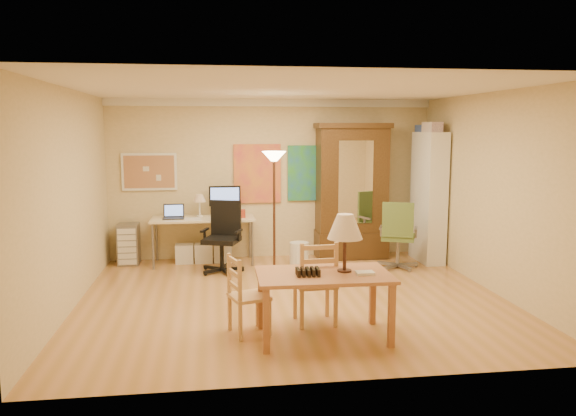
{
  "coord_description": "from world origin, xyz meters",
  "views": [
    {
      "loc": [
        -1.02,
        -7.07,
        2.2
      ],
      "look_at": [
        -0.02,
        0.3,
        1.15
      ],
      "focal_mm": 35.0,
      "sensor_mm": 36.0,
      "label": 1
    }
  ],
  "objects": [
    {
      "name": "drawer_cart",
      "position": [
        -2.4,
        2.23,
        0.33
      ],
      "size": [
        0.33,
        0.4,
        0.67
      ],
      "color": "slate",
      "rests_on": "floor"
    },
    {
      "name": "armoire",
      "position": [
        1.35,
        2.24,
        1.0
      ],
      "size": [
        1.25,
        0.59,
        2.3
      ],
      "color": "#331D0D",
      "rests_on": "floor"
    },
    {
      "name": "art_panel_right",
      "position": [
        0.65,
        2.47,
        1.45
      ],
      "size": [
        0.75,
        0.04,
        0.95
      ],
      "primitive_type": "cube",
      "color": "teal",
      "rests_on": "floor"
    },
    {
      "name": "ladder_chair_left",
      "position": [
        -0.68,
        -1.21,
        0.41
      ],
      "size": [
        0.48,
        0.49,
        0.87
      ],
      "color": "tan",
      "rests_on": "floor"
    },
    {
      "name": "office_chair_green",
      "position": [
        1.88,
        1.34,
        0.29
      ],
      "size": [
        0.67,
        0.67,
        1.08
      ],
      "color": "slate",
      "rests_on": "floor"
    },
    {
      "name": "torchiere_lamp",
      "position": [
        -0.14,
        0.86,
        1.52
      ],
      "size": [
        0.34,
        0.34,
        1.89
      ],
      "color": "#46291C",
      "rests_on": "floor"
    },
    {
      "name": "bookshelf",
      "position": [
        2.55,
        1.8,
        1.07
      ],
      "size": [
        0.32,
        0.86,
        2.15
      ],
      "color": "white",
      "rests_on": "floor"
    },
    {
      "name": "corkboard",
      "position": [
        -2.05,
        2.47,
        1.5
      ],
      "size": [
        0.9,
        0.04,
        0.62
      ],
      "primitive_type": "cube",
      "color": "#AA7650",
      "rests_on": "floor"
    },
    {
      "name": "crown_molding",
      "position": [
        0.0,
        2.46,
        2.64
      ],
      "size": [
        5.5,
        0.08,
        0.12
      ],
      "primitive_type": "cube",
      "color": "white",
      "rests_on": "floor"
    },
    {
      "name": "art_panel_left",
      "position": [
        -0.25,
        2.47,
        1.45
      ],
      "size": [
        0.8,
        0.04,
        1.0
      ],
      "primitive_type": "cube",
      "color": "gold",
      "rests_on": "floor"
    },
    {
      "name": "ladder_chair_back",
      "position": [
        0.12,
        -1.0,
        0.45
      ],
      "size": [
        0.47,
        0.45,
        0.97
      ],
      "color": "tan",
      "rests_on": "floor"
    },
    {
      "name": "dining_table",
      "position": [
        0.21,
        -1.42,
        0.83
      ],
      "size": [
        1.41,
        0.86,
        1.32
      ],
      "color": "brown",
      "rests_on": "floor"
    },
    {
      "name": "office_chair_black",
      "position": [
        -0.88,
        1.51,
        0.29
      ],
      "size": [
        0.68,
        0.68,
        1.1
      ],
      "color": "black",
      "rests_on": "floor"
    },
    {
      "name": "wastebin",
      "position": [
        0.36,
        1.72,
        0.19
      ],
      "size": [
        0.31,
        0.31,
        0.39
      ],
      "primitive_type": "cylinder",
      "color": "silver",
      "rests_on": "floor"
    },
    {
      "name": "computer_desk",
      "position": [
        -1.15,
        2.16,
        0.46
      ],
      "size": [
        1.67,
        0.73,
        1.27
      ],
      "color": "#BDAE8A",
      "rests_on": "floor"
    },
    {
      "name": "floor",
      "position": [
        0.0,
        0.0,
        0.0
      ],
      "size": [
        5.5,
        5.5,
        0.0
      ],
      "primitive_type": "plane",
      "color": "#AC793D",
      "rests_on": "ground"
    }
  ]
}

